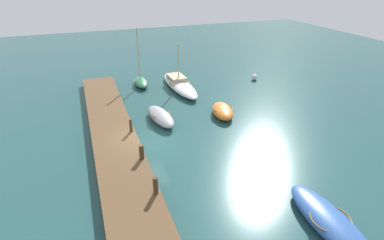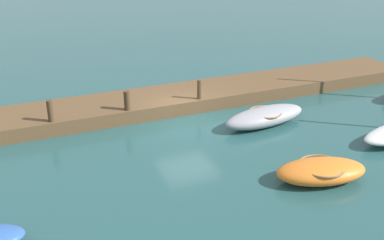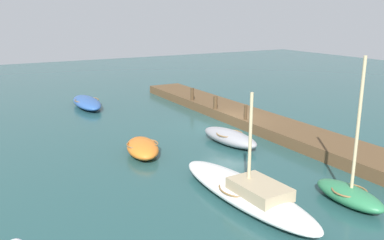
{
  "view_description": "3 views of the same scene",
  "coord_description": "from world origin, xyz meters",
  "px_view_note": "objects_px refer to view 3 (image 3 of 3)",
  "views": [
    {
      "loc": [
        17.21,
        -3.08,
        10.43
      ],
      "look_at": [
        -0.98,
        3.65,
        0.67
      ],
      "focal_mm": 28.52,
      "sensor_mm": 36.0,
      "label": 1
    },
    {
      "loc": [
        7.24,
        17.62,
        8.28
      ],
      "look_at": [
        0.68,
        2.12,
        0.95
      ],
      "focal_mm": 43.64,
      "sensor_mm": 36.0,
      "label": 2
    },
    {
      "loc": [
        -20.33,
        14.06,
        6.92
      ],
      "look_at": [
        0.44,
        2.3,
        0.67
      ],
      "focal_mm": 38.28,
      "sensor_mm": 36.0,
      "label": 3
    }
  ],
  "objects_px": {
    "motorboat_blue": "(87,102)",
    "rowboat_green": "(349,193)",
    "rowboat_orange": "(143,148)",
    "mooring_post_west": "(246,112)",
    "sailboat_white": "(246,191)",
    "mooring_post_mid_west": "(215,102)",
    "mooring_post_mid_east": "(192,94)",
    "rowboat_grey": "(230,137)"
  },
  "relations": [
    {
      "from": "mooring_post_west",
      "to": "mooring_post_mid_west",
      "type": "bearing_deg",
      "value": 0.0
    },
    {
      "from": "rowboat_green",
      "to": "mooring_post_mid_west",
      "type": "height_order",
      "value": "rowboat_green"
    },
    {
      "from": "rowboat_green",
      "to": "mooring_post_mid_west",
      "type": "bearing_deg",
      "value": -9.39
    },
    {
      "from": "rowboat_grey",
      "to": "mooring_post_mid_east",
      "type": "distance_m",
      "value": 8.98
    },
    {
      "from": "sailboat_white",
      "to": "rowboat_grey",
      "type": "bearing_deg",
      "value": -31.77
    },
    {
      "from": "motorboat_blue",
      "to": "mooring_post_west",
      "type": "height_order",
      "value": "mooring_post_west"
    },
    {
      "from": "motorboat_blue",
      "to": "rowboat_grey",
      "type": "bearing_deg",
      "value": -159.28
    },
    {
      "from": "rowboat_orange",
      "to": "mooring_post_mid_west",
      "type": "distance_m",
      "value": 8.72
    },
    {
      "from": "mooring_post_mid_east",
      "to": "rowboat_orange",
      "type": "bearing_deg",
      "value": 137.11
    },
    {
      "from": "motorboat_blue",
      "to": "rowboat_orange",
      "type": "bearing_deg",
      "value": 179.79
    },
    {
      "from": "mooring_post_mid_east",
      "to": "mooring_post_mid_west",
      "type": "bearing_deg",
      "value": 180.0
    },
    {
      "from": "sailboat_white",
      "to": "mooring_post_mid_west",
      "type": "height_order",
      "value": "sailboat_white"
    },
    {
      "from": "rowboat_orange",
      "to": "mooring_post_mid_east",
      "type": "bearing_deg",
      "value": -29.44
    },
    {
      "from": "rowboat_orange",
      "to": "mooring_post_mid_east",
      "type": "height_order",
      "value": "mooring_post_mid_east"
    },
    {
      "from": "sailboat_white",
      "to": "rowboat_orange",
      "type": "relative_size",
      "value": 2.21
    },
    {
      "from": "motorboat_blue",
      "to": "rowboat_green",
      "type": "distance_m",
      "value": 21.33
    },
    {
      "from": "motorboat_blue",
      "to": "mooring_post_mid_east",
      "type": "xyz_separation_m",
      "value": [
        -4.23,
        -6.78,
        0.71
      ]
    },
    {
      "from": "mooring_post_west",
      "to": "mooring_post_mid_east",
      "type": "bearing_deg",
      "value": 0.0
    },
    {
      "from": "rowboat_grey",
      "to": "rowboat_orange",
      "type": "distance_m",
      "value": 4.85
    },
    {
      "from": "rowboat_grey",
      "to": "motorboat_blue",
      "type": "distance_m",
      "value": 13.51
    },
    {
      "from": "mooring_post_mid_east",
      "to": "rowboat_green",
      "type": "bearing_deg",
      "value": 170.74
    },
    {
      "from": "sailboat_white",
      "to": "rowboat_green",
      "type": "xyz_separation_m",
      "value": [
        -1.99,
        -3.29,
        -0.02
      ]
    },
    {
      "from": "motorboat_blue",
      "to": "rowboat_orange",
      "type": "height_order",
      "value": "rowboat_orange"
    },
    {
      "from": "rowboat_green",
      "to": "mooring_post_west",
      "type": "height_order",
      "value": "rowboat_green"
    },
    {
      "from": "motorboat_blue",
      "to": "mooring_post_mid_east",
      "type": "height_order",
      "value": "mooring_post_mid_east"
    },
    {
      "from": "mooring_post_west",
      "to": "mooring_post_mid_west",
      "type": "relative_size",
      "value": 1.08
    },
    {
      "from": "motorboat_blue",
      "to": "mooring_post_west",
      "type": "distance_m",
      "value": 12.8
    },
    {
      "from": "motorboat_blue",
      "to": "rowboat_green",
      "type": "bearing_deg",
      "value": -166.65
    },
    {
      "from": "rowboat_orange",
      "to": "mooring_post_west",
      "type": "distance_m",
      "value": 7.48
    },
    {
      "from": "motorboat_blue",
      "to": "mooring_post_mid_west",
      "type": "height_order",
      "value": "mooring_post_mid_west"
    },
    {
      "from": "rowboat_grey",
      "to": "mooring_post_mid_east",
      "type": "relative_size",
      "value": 4.48
    },
    {
      "from": "sailboat_white",
      "to": "motorboat_blue",
      "type": "bearing_deg",
      "value": 0.18
    },
    {
      "from": "mooring_post_mid_east",
      "to": "rowboat_grey",
      "type": "bearing_deg",
      "value": 163.58
    },
    {
      "from": "mooring_post_west",
      "to": "mooring_post_mid_west",
      "type": "xyz_separation_m",
      "value": [
        3.39,
        0.0,
        -0.03
      ]
    },
    {
      "from": "rowboat_orange",
      "to": "mooring_post_mid_east",
      "type": "xyz_separation_m",
      "value": [
        7.89,
        -7.33,
        0.69
      ]
    },
    {
      "from": "mooring_post_west",
      "to": "mooring_post_mid_east",
      "type": "xyz_separation_m",
      "value": [
        6.6,
        0.0,
        -0.0
      ]
    },
    {
      "from": "motorboat_blue",
      "to": "sailboat_white",
      "type": "xyz_separation_m",
      "value": [
        -18.95,
        -0.77,
        0.06
      ]
    },
    {
      "from": "rowboat_grey",
      "to": "rowboat_orange",
      "type": "height_order",
      "value": "rowboat_grey"
    },
    {
      "from": "sailboat_white",
      "to": "mooring_post_west",
      "type": "distance_m",
      "value": 10.12
    },
    {
      "from": "sailboat_white",
      "to": "rowboat_orange",
      "type": "distance_m",
      "value": 6.95
    },
    {
      "from": "rowboat_orange",
      "to": "mooring_post_mid_west",
      "type": "xyz_separation_m",
      "value": [
        4.68,
        -7.33,
        0.66
      ]
    },
    {
      "from": "rowboat_grey",
      "to": "rowboat_green",
      "type": "bearing_deg",
      "value": 171.9
    }
  ]
}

